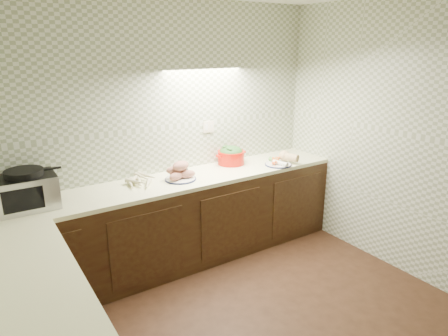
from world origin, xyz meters
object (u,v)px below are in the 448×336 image
toaster_oven (27,190)px  parsnip_pile (139,182)px  onion_bowl (180,171)px  sweet_potato_plate (180,172)px  dutch_oven (231,155)px  veg_plate (281,159)px

toaster_oven → parsnip_pile: toaster_oven is taller
toaster_oven → onion_bowl: (1.42, 0.09, -0.10)m
sweet_potato_plate → dutch_oven: dutch_oven is taller
veg_plate → parsnip_pile: bearing=173.0°
sweet_potato_plate → veg_plate: size_ratio=0.84×
dutch_oven → toaster_oven: bearing=-178.7°
onion_bowl → dutch_oven: (0.65, 0.04, 0.05)m
toaster_oven → dutch_oven: size_ratio=1.26×
veg_plate → sweet_potato_plate: bearing=173.8°
parsnip_pile → onion_bowl: (0.46, 0.06, 0.01)m
parsnip_pile → veg_plate: 1.60m
parsnip_pile → veg_plate: size_ratio=1.08×
dutch_oven → sweet_potato_plate: bearing=-169.2°
toaster_oven → dutch_oven: 2.07m
parsnip_pile → onion_bowl: 0.47m
sweet_potato_plate → veg_plate: sweet_potato_plate is taller
toaster_oven → dutch_oven: bearing=4.1°
sweet_potato_plate → dutch_oven: (0.72, 0.16, 0.03)m
toaster_oven → veg_plate: 2.55m
onion_bowl → toaster_oven: bearing=-176.6°
sweet_potato_plate → dutch_oven: bearing=12.9°
sweet_potato_plate → onion_bowl: sweet_potato_plate is taller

